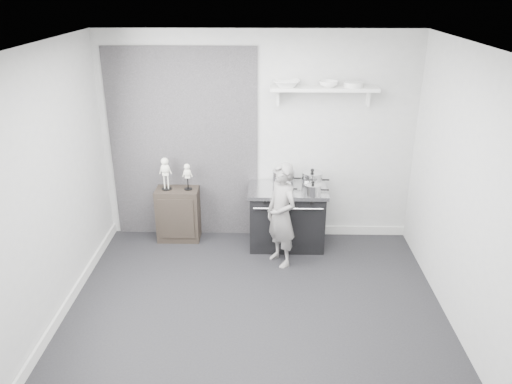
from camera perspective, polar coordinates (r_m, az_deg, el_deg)
ground at (r=5.40m, az=-0.20°, el=-13.53°), size 4.00×4.00×0.00m
room_shell at (r=4.76m, az=-1.25°, el=3.68°), size 4.02×3.62×2.71m
wall_shelf at (r=6.17m, az=7.77°, el=11.54°), size 1.30×0.26×0.24m
stove at (r=6.46m, az=3.54°, el=-2.83°), size 1.00×0.62×0.80m
side_cabinet at (r=6.69m, az=-8.86°, el=-2.52°), size 0.55×0.32×0.72m
child at (r=5.93m, az=2.93°, el=-2.66°), size 0.52×0.56×1.29m
pot_back_left at (r=6.39m, az=3.16°, el=1.66°), size 0.37×0.29×0.24m
pot_back_right at (r=6.36m, az=6.42°, el=1.48°), size 0.35×0.27×0.24m
pot_front_right at (r=6.12m, az=6.49°, el=0.33°), size 0.31×0.22×0.18m
pot_front_center at (r=6.12m, az=2.99°, el=0.44°), size 0.29×0.20×0.17m
skeleton_full at (r=6.48m, az=-10.32°, el=2.36°), size 0.14×0.09×0.50m
skeleton_torso at (r=6.45m, az=-7.85°, el=1.96°), size 0.11×0.07×0.40m
bowl_large at (r=6.12m, az=3.47°, el=12.29°), size 0.33×0.33×0.08m
bowl_small at (r=6.16m, az=8.29°, el=12.12°), size 0.23×0.23×0.07m
plate_stack at (r=6.20m, az=11.06°, el=11.97°), size 0.24×0.24×0.06m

